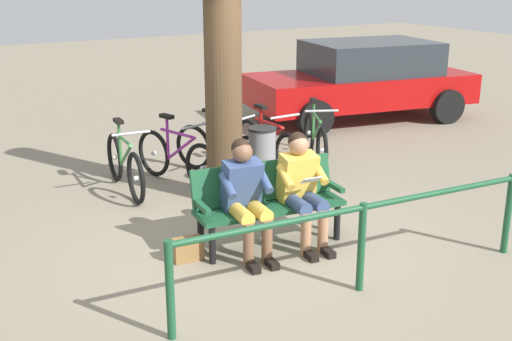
# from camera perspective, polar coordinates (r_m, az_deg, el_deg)

# --- Properties ---
(ground_plane) EXTENTS (40.00, 40.00, 0.00)m
(ground_plane) POSITION_cam_1_polar(r_m,az_deg,el_deg) (7.04, 0.54, -6.50)
(ground_plane) COLOR gray
(bench) EXTENTS (1.64, 0.64, 0.87)m
(bench) POSITION_cam_1_polar(r_m,az_deg,el_deg) (6.93, 0.97, -2.38)
(bench) COLOR #194C2D
(bench) RESTS_ON ground
(person_reading) EXTENTS (0.52, 0.79, 1.20)m
(person_reading) POSITION_cam_1_polar(r_m,az_deg,el_deg) (6.87, 3.99, -1.19)
(person_reading) COLOR gold
(person_reading) RESTS_ON ground
(person_companion) EXTENTS (0.52, 0.79, 1.20)m
(person_companion) POSITION_cam_1_polar(r_m,az_deg,el_deg) (6.61, -0.91, -1.93)
(person_companion) COLOR #334772
(person_companion) RESTS_ON ground
(handbag) EXTENTS (0.31, 0.17, 0.24)m
(handbag) POSITION_cam_1_polar(r_m,az_deg,el_deg) (6.69, -5.93, -6.81)
(handbag) COLOR olive
(handbag) RESTS_ON ground
(tree_trunk) EXTENTS (0.45, 0.45, 3.12)m
(tree_trunk) POSITION_cam_1_polar(r_m,az_deg,el_deg) (7.98, -2.87, 8.11)
(tree_trunk) COLOR #4C3823
(tree_trunk) RESTS_ON ground
(litter_bin) EXTENTS (0.37, 0.37, 0.84)m
(litter_bin) POSITION_cam_1_polar(r_m,az_deg,el_deg) (8.60, 0.53, 1.04)
(litter_bin) COLOR slate
(litter_bin) RESTS_ON ground
(bicycle_orange) EXTENTS (0.77, 1.56, 0.94)m
(bicycle_orange) POSITION_cam_1_polar(r_m,az_deg,el_deg) (9.85, 5.17, 2.73)
(bicycle_orange) COLOR black
(bicycle_orange) RESTS_ON ground
(bicycle_green) EXTENTS (0.48, 1.68, 0.94)m
(bicycle_green) POSITION_cam_1_polar(r_m,az_deg,el_deg) (9.41, 1.04, 2.11)
(bicycle_green) COLOR black
(bicycle_green) RESTS_ON ground
(bicycle_silver) EXTENTS (0.74, 1.57, 0.94)m
(bicycle_silver) POSITION_cam_1_polar(r_m,az_deg,el_deg) (9.20, -3.09, 1.72)
(bicycle_silver) COLOR black
(bicycle_silver) RESTS_ON ground
(bicycle_red) EXTENTS (0.62, 1.63, 0.94)m
(bicycle_red) POSITION_cam_1_polar(r_m,az_deg,el_deg) (8.90, -6.86, 1.07)
(bicycle_red) COLOR black
(bicycle_red) RESTS_ON ground
(bicycle_purple) EXTENTS (0.48, 1.68, 0.94)m
(bicycle_purple) POSITION_cam_1_polar(r_m,az_deg,el_deg) (8.71, -11.35, 0.47)
(bicycle_purple) COLOR black
(bicycle_purple) RESTS_ON ground
(railing_fence) EXTENTS (3.70, 0.29, 0.85)m
(railing_fence) POSITION_cam_1_polar(r_m,az_deg,el_deg) (5.96, 9.22, -4.98)
(railing_fence) COLOR #194C2D
(railing_fence) RESTS_ON ground
(parked_car) EXTENTS (4.43, 2.54, 1.47)m
(parked_car) POSITION_cam_1_polar(r_m,az_deg,el_deg) (12.74, 9.29, 7.89)
(parked_car) COLOR #A50C0C
(parked_car) RESTS_ON ground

